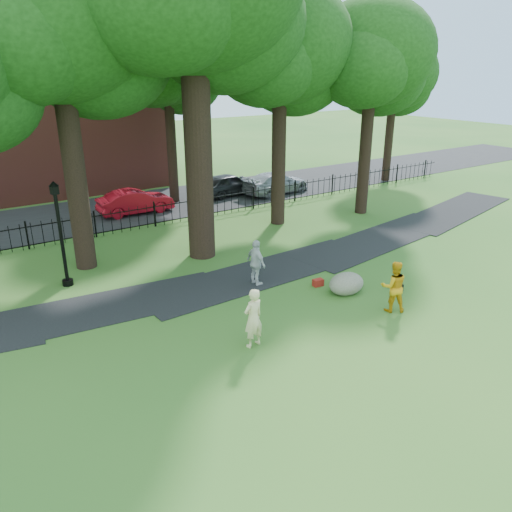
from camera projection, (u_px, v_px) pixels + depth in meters
ground at (307, 319)px, 16.02m from camera, size 120.00×120.00×0.00m
footpath at (263, 273)px, 19.56m from camera, size 36.07×3.85×0.03m
street at (127, 209)px, 28.39m from camera, size 80.00×7.00×0.02m
iron_fence at (155, 215)px, 25.08m from camera, size 44.00×0.04×1.20m
brick_building at (7, 94)px, 30.33m from camera, size 18.00×8.00×12.00m
tree_row at (189, 51)px, 19.89m from camera, size 26.82×7.96×12.42m
woman at (253, 318)px, 14.18m from camera, size 0.71×0.52×1.79m
man at (394, 287)px, 16.27m from camera, size 1.07×1.02×1.74m
pedestrian at (256, 263)px, 18.22m from camera, size 0.46×1.04×1.75m
boulder at (346, 282)px, 17.76m from camera, size 1.61×1.40×0.80m
lamppost at (61, 236)px, 17.83m from camera, size 0.39×0.39×3.91m
backpack at (398, 289)px, 17.88m from camera, size 0.40×0.29×0.27m
red_bag at (318, 283)px, 18.40m from camera, size 0.41×0.28×0.26m
red_sedan at (135, 202)px, 27.29m from camera, size 4.10×1.51×1.34m
grey_car at (229, 184)px, 31.16m from camera, size 4.29×2.13×1.41m
silver_car at (276, 183)px, 31.64m from camera, size 4.84×2.39×1.35m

